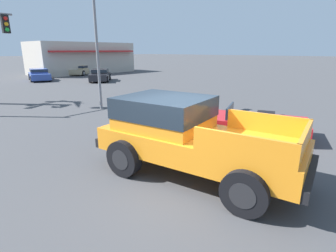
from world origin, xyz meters
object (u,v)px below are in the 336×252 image
Objects in this scene: street_lamp_post at (95,24)px; parked_car_dark at (100,75)px; parked_car_tan at (82,70)px; orange_pickup_truck at (184,131)px; red_convertible_car at (243,123)px; parked_car_blue at (39,75)px.

parked_car_dark is at bearing 55.62° from street_lamp_post.
parked_car_dark is at bearing -49.61° from parked_car_tan.
street_lamp_post is at bearing 97.27° from parked_car_dark.
parked_car_tan is (13.54, 27.64, -0.49)m from orange_pickup_truck.
red_convertible_car is at bearing 112.15° from parked_car_dark.
parked_car_tan is 22.40m from street_lamp_post.
street_lamp_post reaches higher than red_convertible_car.
parked_car_blue is (-6.58, -2.64, -0.00)m from parked_car_tan.
red_convertible_car is 1.03× the size of parked_car_tan.
parked_car_tan is at bearing -66.57° from parked_car_dark.
parked_car_blue is at bearing -99.57° from parked_car_tan.
red_convertible_car is 24.84m from parked_car_blue.
orange_pickup_truck is 22.48m from parked_car_dark.
parked_car_blue is at bearing 76.99° from street_lamp_post.
street_lamp_post is at bearing -59.69° from parked_car_tan.
red_convertible_car is (4.07, 0.33, -0.69)m from orange_pickup_truck.
orange_pickup_truck is 25.96m from parked_car_blue.
parked_car_blue is (2.89, 24.67, 0.19)m from red_convertible_car.
parked_car_blue reaches higher than red_convertible_car.
parked_car_blue is 1.12× the size of parked_car_dark.
parked_car_tan is at bearing 55.27° from orange_pickup_truck.
parked_car_blue is 0.66× the size of street_lamp_post.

